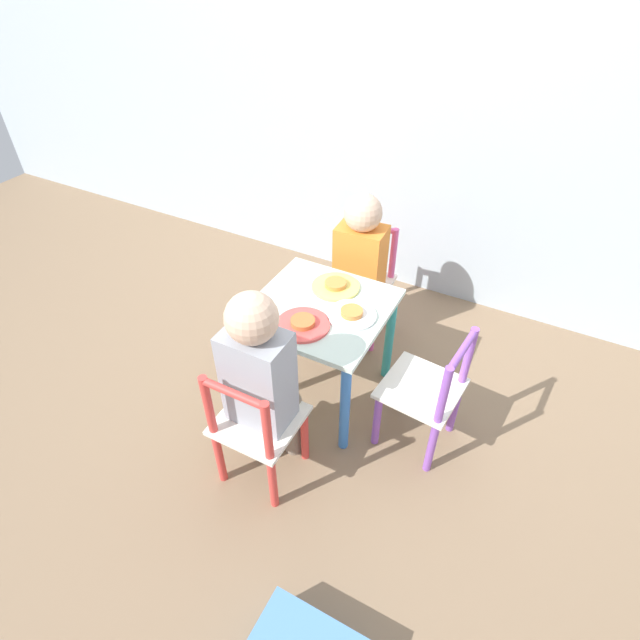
# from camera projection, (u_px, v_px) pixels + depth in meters

# --- Properties ---
(ground_plane) EXTENTS (6.00, 6.00, 0.00)m
(ground_plane) POSITION_uv_depth(u_px,v_px,m) (320.00, 389.00, 2.09)
(ground_plane) COLOR #7F664C
(kids_table) EXTENTS (0.48, 0.48, 0.44)m
(kids_table) POSITION_uv_depth(u_px,v_px,m) (320.00, 323.00, 1.85)
(kids_table) COLOR silver
(kids_table) RESTS_ON ground_plane
(chair_pink) EXTENTS (0.27, 0.27, 0.51)m
(chair_pink) POSITION_uv_depth(u_px,v_px,m) (362.00, 284.00, 2.24)
(chair_pink) COLOR silver
(chair_pink) RESTS_ON ground_plane
(chair_red) EXTENTS (0.26, 0.26, 0.51)m
(chair_red) POSITION_uv_depth(u_px,v_px,m) (256.00, 428.00, 1.62)
(chair_red) COLOR silver
(chair_red) RESTS_ON ground_plane
(chair_purple) EXTENTS (0.28, 0.28, 0.51)m
(chair_purple) POSITION_uv_depth(u_px,v_px,m) (427.00, 394.00, 1.74)
(chair_purple) COLOR silver
(chair_purple) RESTS_ON ground_plane
(child_back) EXTENTS (0.21, 0.21, 0.70)m
(child_back) POSITION_uv_depth(u_px,v_px,m) (359.00, 259.00, 2.09)
(child_back) COLOR #7A6B5B
(child_back) RESTS_ON ground_plane
(child_front) EXTENTS (0.20, 0.21, 0.76)m
(child_front) POSITION_uv_depth(u_px,v_px,m) (262.00, 374.00, 1.54)
(child_front) COLOR #7A6B5B
(child_front) RESTS_ON ground_plane
(plate_back) EXTENTS (0.18, 0.18, 0.03)m
(plate_back) POSITION_uv_depth(u_px,v_px,m) (336.00, 286.00, 1.88)
(plate_back) COLOR #EADB66
(plate_back) RESTS_ON kids_table
(plate_front) EXTENTS (0.19, 0.19, 0.03)m
(plate_front) POSITION_uv_depth(u_px,v_px,m) (303.00, 324.00, 1.71)
(plate_front) COLOR #E54C47
(plate_front) RESTS_ON kids_table
(plate_right) EXTENTS (0.18, 0.18, 0.03)m
(plate_right) POSITION_uv_depth(u_px,v_px,m) (352.00, 314.00, 1.75)
(plate_right) COLOR white
(plate_right) RESTS_ON kids_table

